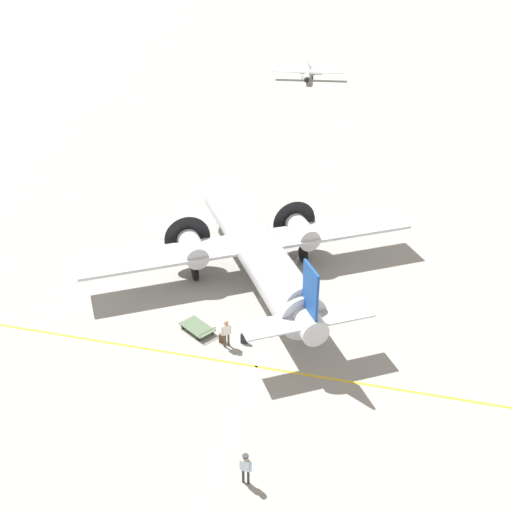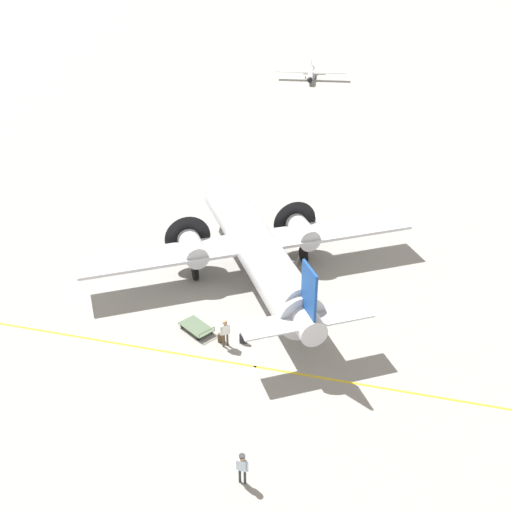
{
  "view_description": "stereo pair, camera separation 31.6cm",
  "coord_description": "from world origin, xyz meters",
  "px_view_note": "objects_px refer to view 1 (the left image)",
  "views": [
    {
      "loc": [
        -8.76,
        35.08,
        22.66
      ],
      "look_at": [
        0.0,
        0.0,
        1.77
      ],
      "focal_mm": 45.0,
      "sensor_mm": 36.0,
      "label": 1
    },
    {
      "loc": [
        -9.07,
        35.0,
        22.66
      ],
      "look_at": [
        0.0,
        0.0,
        1.77
      ],
      "focal_mm": 45.0,
      "sensor_mm": 36.0,
      "label": 2
    }
  ],
  "objects_px": {
    "passenger_boarding": "(226,331)",
    "light_aircraft_distant": "(307,74)",
    "crew_foreground": "(246,466)",
    "airliner_main": "(254,242)",
    "suitcase_upright_spare": "(222,338)",
    "baggage_cart": "(197,327)",
    "suitcase_near_door": "(244,339)"
  },
  "relations": [
    {
      "from": "baggage_cart",
      "to": "light_aircraft_distant",
      "type": "bearing_deg",
      "value": -53.09
    },
    {
      "from": "airliner_main",
      "to": "crew_foreground",
      "type": "relative_size",
      "value": 12.35
    },
    {
      "from": "crew_foreground",
      "to": "light_aircraft_distant",
      "type": "height_order",
      "value": "light_aircraft_distant"
    },
    {
      "from": "baggage_cart",
      "to": "suitcase_near_door",
      "type": "bearing_deg",
      "value": -154.6
    },
    {
      "from": "passenger_boarding",
      "to": "baggage_cart",
      "type": "relative_size",
      "value": 0.75
    },
    {
      "from": "passenger_boarding",
      "to": "baggage_cart",
      "type": "distance_m",
      "value": 2.4
    },
    {
      "from": "airliner_main",
      "to": "suitcase_near_door",
      "type": "xyz_separation_m",
      "value": [
        -1.25,
        7.22,
        -2.31
      ]
    },
    {
      "from": "crew_foreground",
      "to": "suitcase_upright_spare",
      "type": "distance_m",
      "value": 10.12
    },
    {
      "from": "crew_foreground",
      "to": "suitcase_upright_spare",
      "type": "height_order",
      "value": "crew_foreground"
    },
    {
      "from": "crew_foreground",
      "to": "suitcase_near_door",
      "type": "distance_m",
      "value": 9.95
    },
    {
      "from": "airliner_main",
      "to": "passenger_boarding",
      "type": "relative_size",
      "value": 11.67
    },
    {
      "from": "suitcase_near_door",
      "to": "airliner_main",
      "type": "bearing_deg",
      "value": -80.2
    },
    {
      "from": "suitcase_near_door",
      "to": "suitcase_upright_spare",
      "type": "relative_size",
      "value": 1.09
    },
    {
      "from": "suitcase_near_door",
      "to": "baggage_cart",
      "type": "distance_m",
      "value": 2.98
    },
    {
      "from": "airliner_main",
      "to": "suitcase_upright_spare",
      "type": "height_order",
      "value": "airliner_main"
    },
    {
      "from": "baggage_cart",
      "to": "suitcase_upright_spare",
      "type": "bearing_deg",
      "value": -167.13
    },
    {
      "from": "airliner_main",
      "to": "suitcase_upright_spare",
      "type": "xyz_separation_m",
      "value": [
        -0.03,
        7.46,
        -2.34
      ]
    },
    {
      "from": "passenger_boarding",
      "to": "light_aircraft_distant",
      "type": "distance_m",
      "value": 58.66
    },
    {
      "from": "crew_foreground",
      "to": "suitcase_near_door",
      "type": "relative_size",
      "value": 2.57
    },
    {
      "from": "airliner_main",
      "to": "crew_foreground",
      "type": "height_order",
      "value": "airliner_main"
    },
    {
      "from": "airliner_main",
      "to": "light_aircraft_distant",
      "type": "distance_m",
      "value": 50.95
    },
    {
      "from": "light_aircraft_distant",
      "to": "crew_foreground",
      "type": "bearing_deg",
      "value": -0.46
    },
    {
      "from": "passenger_boarding",
      "to": "suitcase_upright_spare",
      "type": "height_order",
      "value": "passenger_boarding"
    },
    {
      "from": "crew_foreground",
      "to": "suitcase_near_door",
      "type": "bearing_deg",
      "value": 107.67
    },
    {
      "from": "airliner_main",
      "to": "suitcase_upright_spare",
      "type": "relative_size",
      "value": 34.53
    },
    {
      "from": "light_aircraft_distant",
      "to": "suitcase_near_door",
      "type": "bearing_deg",
      "value": -1.75
    },
    {
      "from": "baggage_cart",
      "to": "light_aircraft_distant",
      "type": "relative_size",
      "value": 0.25
    },
    {
      "from": "suitcase_near_door",
      "to": "baggage_cart",
      "type": "bearing_deg",
      "value": -7.85
    },
    {
      "from": "suitcase_near_door",
      "to": "light_aircraft_distant",
      "type": "bearing_deg",
      "value": -83.47
    },
    {
      "from": "passenger_boarding",
      "to": "light_aircraft_distant",
      "type": "xyz_separation_m",
      "value": [
        5.73,
        -58.38,
        -0.29
      ]
    },
    {
      "from": "light_aircraft_distant",
      "to": "airliner_main",
      "type": "bearing_deg",
      "value": -2.22
    },
    {
      "from": "airliner_main",
      "to": "light_aircraft_distant",
      "type": "height_order",
      "value": "airliner_main"
    }
  ]
}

